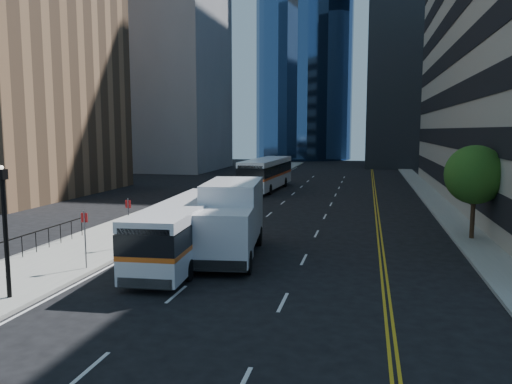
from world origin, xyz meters
TOP-DOWN VIEW (x-y plane):
  - ground at (0.00, 0.00)m, footprint 160.00×160.00m
  - sidewalk_west at (-10.50, 25.00)m, footprint 5.00×90.00m
  - sidewalk_east at (9.00, 25.00)m, footprint 2.00×90.00m
  - midrise_west at (-28.00, 52.00)m, footprint 18.00×18.00m
  - street_tree at (9.00, 8.00)m, footprint 3.20×3.20m
  - lamp_post at (-9.00, -6.00)m, footprint 0.28×0.28m
  - bus_front at (-4.88, 0.77)m, footprint 3.03×10.75m
  - bus_rear at (-6.60, 28.48)m, footprint 3.24×12.30m
  - box_truck at (-3.02, 1.82)m, footprint 3.43×7.64m

SIDE VIEW (x-z plane):
  - ground at x=0.00m, z-range 0.00..0.00m
  - sidewalk_west at x=-10.50m, z-range 0.00..0.15m
  - sidewalk_east at x=9.00m, z-range 0.00..0.15m
  - bus_front at x=-4.88m, z-range 0.13..2.86m
  - bus_rear at x=-6.60m, z-range 0.14..3.29m
  - box_truck at x=-3.02m, z-range 0.10..3.63m
  - lamp_post at x=-9.00m, z-range 0.44..5.00m
  - street_tree at x=9.00m, z-range 1.09..6.19m
  - midrise_west at x=-28.00m, z-range 0.00..35.00m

